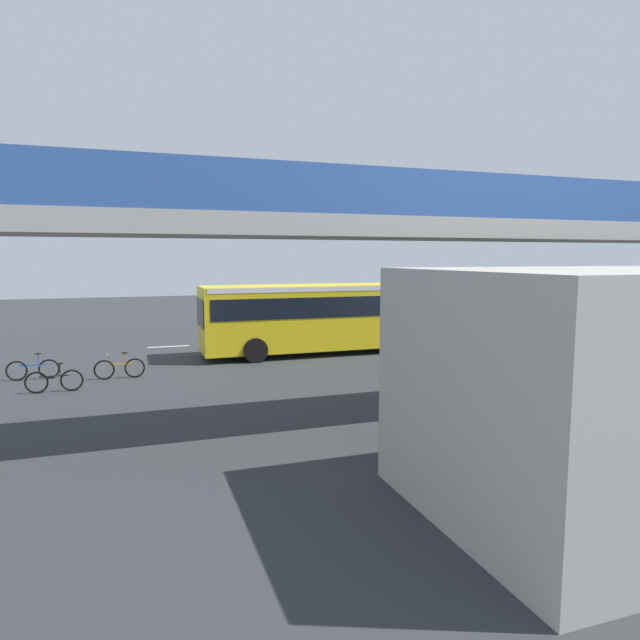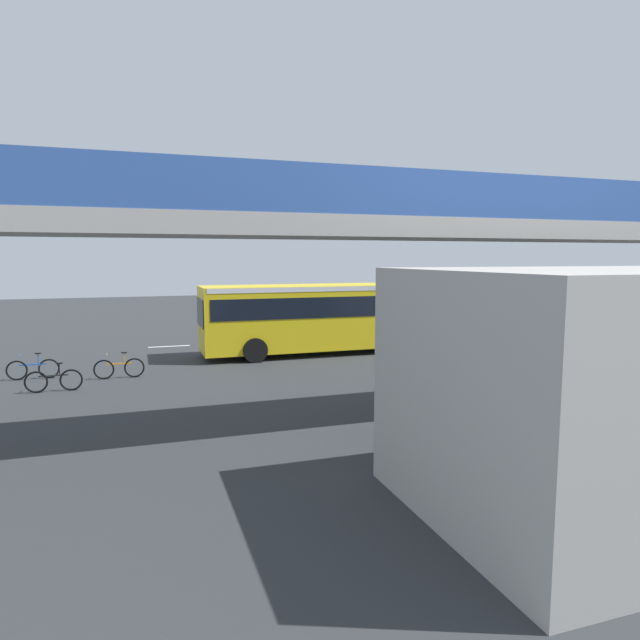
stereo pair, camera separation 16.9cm
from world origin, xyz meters
The scene contains 13 objects.
ground centered at (0.00, 0.00, 0.00)m, with size 80.00×80.00×0.00m, color #2D3033.
city_bus centered at (-0.86, 1.21, 1.88)m, with size 11.54×2.85×3.15m.
parked_van centered at (-10.88, 7.82, 1.18)m, with size 4.80×2.17×2.05m.
bicycle_blue centered at (11.10, 3.06, 0.37)m, with size 1.77×0.44×0.96m.
bicycle_orange centered at (8.14, 3.88, 0.37)m, with size 1.77×0.44×0.96m.
bicycle_black centered at (10.12, 5.34, 0.37)m, with size 1.77×0.44×0.96m.
pedestrian centered at (-7.21, 4.45, 0.89)m, with size 0.38×0.38×1.79m.
traffic_sign centered at (-7.99, -3.14, 1.89)m, with size 0.08×0.60×2.80m.
lane_dash_leftmost centered at (-6.00, -3.00, 0.00)m, with size 2.00×0.20×0.01m, color silver.
lane_dash_left centered at (-2.00, -3.00, 0.00)m, with size 2.00×0.20×0.01m, color silver.
lane_dash_centre centered at (2.00, -3.00, 0.00)m, with size 2.00×0.20×0.01m, color silver.
lane_dash_right centered at (6.00, -3.00, 0.00)m, with size 2.00×0.20×0.01m, color silver.
pedestrian_overpass centered at (0.00, 11.81, 4.80)m, with size 30.09×2.60×6.47m.
Camera 2 is at (7.43, 24.81, 4.40)m, focal length 30.72 mm.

